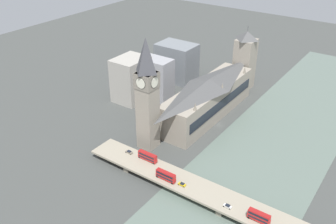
# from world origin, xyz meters

# --- Properties ---
(ground_plane) EXTENTS (600.00, 600.00, 0.00)m
(ground_plane) POSITION_xyz_m (0.00, 0.00, 0.00)
(ground_plane) COLOR #424442
(river_water) EXTENTS (66.77, 360.00, 0.30)m
(river_water) POSITION_xyz_m (-39.39, 0.00, 0.15)
(river_water) COLOR slate
(river_water) RESTS_ON ground_plane
(parliament_hall) EXTENTS (22.62, 90.38, 27.52)m
(parliament_hall) POSITION_xyz_m (14.08, -8.00, 13.69)
(parliament_hall) COLOR gray
(parliament_hall) RESTS_ON ground_plane
(clock_tower) EXTENTS (11.39, 11.39, 68.70)m
(clock_tower) POSITION_xyz_m (24.25, 46.30, 36.03)
(clock_tower) COLOR gray
(clock_tower) RESTS_ON ground_plane
(victoria_tower) EXTENTS (14.26, 14.26, 50.28)m
(victoria_tower) POSITION_xyz_m (14.14, -64.32, 23.14)
(victoria_tower) COLOR gray
(victoria_tower) RESTS_ON ground_plane
(road_bridge) EXTENTS (165.54, 16.40, 4.96)m
(road_bridge) POSITION_xyz_m (-39.39, 67.60, 4.05)
(road_bridge) COLOR gray
(road_bridge) RESTS_ON ground_plane
(double_decker_bus_lead) EXTENTS (10.40, 2.59, 5.10)m
(double_decker_bus_lead) POSITION_xyz_m (-57.68, 71.28, 7.78)
(double_decker_bus_lead) COLOR red
(double_decker_bus_lead) RESTS_ON road_bridge
(double_decker_bus_mid) EXTENTS (11.86, 2.60, 4.75)m
(double_decker_bus_mid) POSITION_xyz_m (11.32, 63.74, 7.57)
(double_decker_bus_mid) COLOR red
(double_decker_bus_mid) RESTS_ON road_bridge
(double_decker_bus_rear) EXTENTS (11.36, 2.47, 4.97)m
(double_decker_bus_rear) POSITION_xyz_m (-6.82, 71.77, 7.71)
(double_decker_bus_rear) COLOR red
(double_decker_bus_rear) RESTS_ON road_bridge
(car_northbound_lead) EXTENTS (4.26, 1.86, 1.39)m
(car_northbound_lead) POSITION_xyz_m (24.26, 64.46, 5.66)
(car_northbound_lead) COLOR slate
(car_northbound_lead) RESTS_ON road_bridge
(car_northbound_mid) EXTENTS (3.99, 1.89, 1.38)m
(car_northbound_mid) POSITION_xyz_m (-16.18, 70.68, 5.66)
(car_northbound_mid) COLOR gold
(car_northbound_mid) RESTS_ON road_bridge
(car_southbound_lead) EXTENTS (4.08, 1.75, 1.47)m
(car_southbound_lead) POSITION_xyz_m (-42.29, 71.48, 5.70)
(car_southbound_lead) COLOR silver
(car_southbound_lead) RESTS_ON road_bridge
(city_block_west) EXTENTS (20.69, 25.34, 32.85)m
(city_block_west) POSITION_xyz_m (73.15, 3.73, 16.43)
(city_block_west) COLOR #A39E93
(city_block_west) RESTS_ON ground_plane
(city_block_center) EXTENTS (23.79, 14.87, 31.21)m
(city_block_center) POSITION_xyz_m (59.94, -9.56, 15.60)
(city_block_center) COLOR #939399
(city_block_center) RESTS_ON ground_plane
(city_block_east) EXTENTS (31.13, 22.20, 30.87)m
(city_block_east) POSITION_xyz_m (66.30, -46.48, 15.44)
(city_block_east) COLOR slate
(city_block_east) RESTS_ON ground_plane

